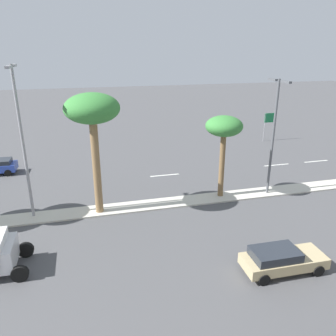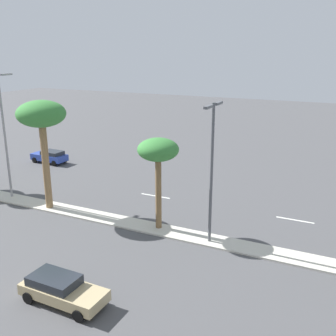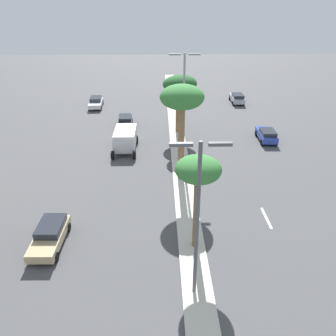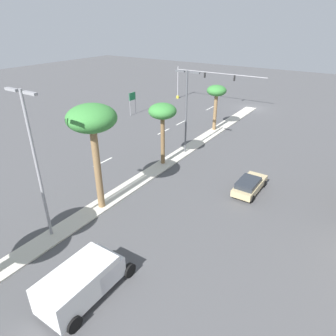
# 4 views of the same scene
# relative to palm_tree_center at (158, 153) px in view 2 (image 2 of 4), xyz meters

# --- Properties ---
(ground_plane) EXTENTS (160.00, 160.00, 0.00)m
(ground_plane) POSITION_rel_palm_tree_center_xyz_m (-0.23, 5.21, -5.66)
(ground_plane) COLOR #4C4C4F
(median_curb) EXTENTS (1.80, 83.40, 0.12)m
(median_curb) POSITION_rel_palm_tree_center_xyz_m (-0.23, 14.47, -5.60)
(median_curb) COLOR beige
(median_curb) RESTS_ON ground
(lane_stripe_mid) EXTENTS (0.20, 2.80, 0.01)m
(lane_stripe_mid) POSITION_rel_palm_tree_center_xyz_m (5.79, -8.66, -5.66)
(lane_stripe_mid) COLOR silver
(lane_stripe_mid) RESTS_ON ground
(lane_stripe_rear) EXTENTS (0.20, 2.80, 0.01)m
(lane_stripe_rear) POSITION_rel_palm_tree_center_xyz_m (5.79, 3.25, -5.66)
(lane_stripe_rear) COLOR silver
(lane_stripe_rear) RESTS_ON ground
(palm_tree_center) EXTENTS (2.85, 2.85, 6.55)m
(palm_tree_center) POSITION_rel_palm_tree_center_xyz_m (0.00, 0.00, 0.00)
(palm_tree_center) COLOR brown
(palm_tree_center) RESTS_ON median_curb
(palm_tree_near) EXTENTS (3.73, 3.73, 8.63)m
(palm_tree_near) POSITION_rel_palm_tree_center_xyz_m (-0.43, 9.71, 1.78)
(palm_tree_near) COLOR olive
(palm_tree_near) RESTS_ON median_curb
(street_lamp_near) EXTENTS (2.90, 0.24, 9.21)m
(street_lamp_near) POSITION_rel_palm_tree_center_xyz_m (-0.43, -4.01, -0.10)
(street_lamp_near) COLOR #515459
(street_lamp_near) RESTS_ON median_curb
(street_lamp_right) EXTENTS (2.90, 0.24, 10.47)m
(street_lamp_right) POSITION_rel_palm_tree_center_xyz_m (0.05, 14.36, 0.55)
(street_lamp_right) COLOR gray
(street_lamp_right) RESTS_ON median_curb
(sedan_blue_mid) EXTENTS (2.01, 4.23, 1.42)m
(sedan_blue_mid) POSITION_rel_palm_tree_center_xyz_m (10.12, 18.93, -4.89)
(sedan_blue_mid) COLOR #2D47AD
(sedan_blue_mid) RESTS_ON ground
(sedan_tan_outboard) EXTENTS (1.97, 4.58, 1.39)m
(sedan_tan_outboard) POSITION_rel_palm_tree_center_xyz_m (-9.83, 0.57, -4.91)
(sedan_tan_outboard) COLOR tan
(sedan_tan_outboard) RESTS_ON ground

